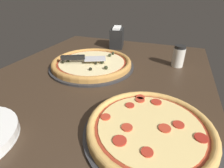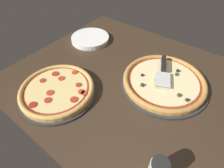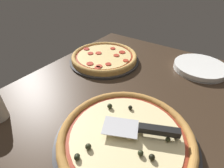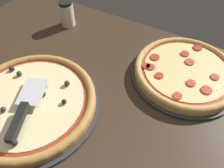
% 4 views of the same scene
% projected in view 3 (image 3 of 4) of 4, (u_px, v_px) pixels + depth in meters
% --- Properties ---
extents(ground_plane, '(1.28, 0.99, 0.04)m').
position_uv_depth(ground_plane, '(122.00, 115.00, 0.64)').
color(ground_plane, '#38281C').
extents(pizza_pan_front, '(0.43, 0.43, 0.01)m').
position_uv_depth(pizza_pan_front, '(126.00, 140.00, 0.52)').
color(pizza_pan_front, '#2D2D30').
rests_on(pizza_pan_front, ground_plane).
extents(pizza_front, '(0.40, 0.40, 0.04)m').
position_uv_depth(pizza_front, '(126.00, 136.00, 0.51)').
color(pizza_front, '#B77F3D').
rests_on(pizza_front, pizza_pan_front).
extents(pizza_pan_back, '(0.37, 0.37, 0.01)m').
position_uv_depth(pizza_pan_back, '(104.00, 60.00, 0.93)').
color(pizza_pan_back, '#2D2D30').
rests_on(pizza_pan_back, ground_plane).
extents(pizza_back, '(0.34, 0.34, 0.03)m').
position_uv_depth(pizza_back, '(104.00, 57.00, 0.92)').
color(pizza_back, tan).
rests_on(pizza_back, pizza_pan_back).
extents(serving_spatula, '(0.13, 0.22, 0.02)m').
position_uv_depth(serving_spatula, '(149.00, 129.00, 0.49)').
color(serving_spatula, silver).
rests_on(serving_spatula, pizza_front).
extents(plate_stack, '(0.25, 0.25, 0.03)m').
position_uv_depth(plate_stack, '(200.00, 67.00, 0.85)').
color(plate_stack, white).
rests_on(plate_stack, ground_plane).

